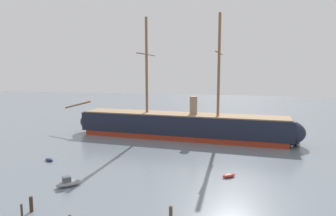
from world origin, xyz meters
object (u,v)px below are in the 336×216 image
object	(u,v)px
dinghy_mid_left	(49,160)
dinghy_mid_right	(229,175)
tall_ship	(181,125)
mooring_piling_right_pair	(171,213)
motorboat_foreground_left	(68,183)
dinghy_far_left	(95,130)
mooring_piling_left_pair	(22,212)
mooring_piling_midwater	(31,204)
motorboat_far_right	(297,143)

from	to	relation	value
dinghy_mid_left	dinghy_mid_right	distance (m)	34.67
tall_ship	mooring_piling_right_pair	size ratio (longest dim) A/B	40.89
motorboat_foreground_left	dinghy_mid_right	size ratio (longest dim) A/B	1.49
dinghy_far_left	mooring_piling_left_pair	size ratio (longest dim) A/B	1.32
dinghy_far_left	mooring_piling_midwater	bearing A→B (deg)	-69.70
motorboat_foreground_left	motorboat_far_right	distance (m)	52.32
mooring_piling_left_pair	mooring_piling_right_pair	distance (m)	17.57
motorboat_foreground_left	dinghy_mid_right	bearing A→B (deg)	23.42
dinghy_mid_right	mooring_piling_left_pair	xyz separation A→B (m)	(-22.88, -20.57, 0.70)
motorboat_far_right	mooring_piling_right_pair	bearing A→B (deg)	-116.45
motorboat_foreground_left	dinghy_far_left	xyz separation A→B (m)	(-17.13, 38.81, -0.27)
dinghy_far_left	mooring_piling_left_pair	world-z (taller)	mooring_piling_left_pair
mooring_piling_right_pair	mooring_piling_midwater	size ratio (longest dim) A/B	0.82
mooring_piling_midwater	motorboat_far_right	bearing A→B (deg)	49.25
dinghy_mid_right	motorboat_far_right	distance (m)	29.39
mooring_piling_right_pair	mooring_piling_midwater	distance (m)	17.56
motorboat_foreground_left	mooring_piling_left_pair	bearing A→B (deg)	-85.94
dinghy_mid_right	mooring_piling_midwater	world-z (taller)	mooring_piling_midwater
mooring_piling_right_pair	mooring_piling_left_pair	bearing A→B (deg)	-164.34
mooring_piling_left_pair	mooring_piling_midwater	bearing A→B (deg)	102.02
dinghy_mid_left	mooring_piling_left_pair	world-z (taller)	mooring_piling_left_pair
motorboat_foreground_left	tall_ship	bearing A→B (deg)	74.89
dinghy_mid_left	dinghy_far_left	size ratio (longest dim) A/B	0.90
mooring_piling_left_pair	mooring_piling_right_pair	xyz separation A→B (m)	(16.91, 4.74, -0.19)
motorboat_foreground_left	mooring_piling_midwater	xyz separation A→B (m)	(0.29, -8.28, 0.42)
motorboat_foreground_left	mooring_piling_left_pair	size ratio (longest dim) A/B	1.93
dinghy_mid_right	dinghy_far_left	size ratio (longest dim) A/B	0.98
dinghy_far_left	mooring_piling_right_pair	size ratio (longest dim) A/B	1.62
tall_ship	motorboat_far_right	bearing A→B (deg)	-1.04
dinghy_mid_right	tall_ship	bearing A→B (deg)	117.98
dinghy_mid_left	mooring_piling_left_pair	distance (m)	23.60
dinghy_mid_right	motorboat_far_right	world-z (taller)	motorboat_far_right
motorboat_far_right	mooring_piling_left_pair	bearing A→B (deg)	-129.12
tall_ship	dinghy_mid_left	size ratio (longest dim) A/B	27.97
tall_ship	dinghy_mid_right	size ratio (longest dim) A/B	25.63
dinghy_far_left	motorboat_far_right	world-z (taller)	motorboat_far_right
tall_ship	dinghy_far_left	bearing A→B (deg)	174.57
dinghy_far_left	mooring_piling_right_pair	distance (m)	56.41
mooring_piling_left_pair	dinghy_far_left	bearing A→B (deg)	109.97
motorboat_far_right	mooring_piling_midwater	world-z (taller)	mooring_piling_midwater
motorboat_far_right	tall_ship	bearing A→B (deg)	178.96
motorboat_foreground_left	motorboat_far_right	xyz separation A→B (m)	(38.21, 35.74, -0.01)
tall_ship	mooring_piling_midwater	xyz separation A→B (m)	(-9.49, -44.53, -2.43)
mooring_piling_left_pair	mooring_piling_midwater	size ratio (longest dim) A/B	1.02
mooring_piling_midwater	dinghy_mid_left	bearing A→B (deg)	121.73
mooring_piling_right_pair	dinghy_mid_left	bearing A→B (deg)	151.34
motorboat_foreground_left	dinghy_mid_left	size ratio (longest dim) A/B	1.63
motorboat_far_right	mooring_piling_midwater	size ratio (longest dim) A/B	1.92
dinghy_mid_left	dinghy_far_left	xyz separation A→B (m)	(-6.07, 28.72, 0.03)
tall_ship	mooring_piling_right_pair	world-z (taller)	tall_ship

